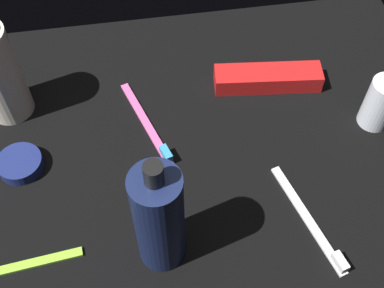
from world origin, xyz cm
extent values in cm
cube|color=black|center=(0.00, 0.00, -0.60)|extent=(84.00, 64.00, 1.20)
cylinder|color=#151E42|center=(6.29, 14.46, 8.92)|extent=(6.11, 6.11, 17.84)
cylinder|color=black|center=(6.29, 14.46, 19.24)|extent=(2.20, 2.20, 2.80)
cylinder|color=silver|center=(-29.40, -2.06, 4.34)|extent=(4.88, 4.88, 8.67)
cube|color=white|center=(-14.11, 13.07, 0.45)|extent=(5.88, 17.68, 0.90)
cube|color=white|center=(-16.07, 20.30, 1.50)|extent=(1.74, 2.80, 1.20)
cube|color=#8CD133|center=(25.82, 13.95, 0.45)|extent=(18.03, 3.01, 0.90)
cube|color=#E55999|center=(6.22, -7.11, 0.45)|extent=(6.71, 17.49, 0.90)
cube|color=#338CCC|center=(3.91, 0.02, 1.50)|extent=(1.85, 2.81, 1.20)
cube|color=red|center=(-14.66, -12.18, 1.60)|extent=(17.98, 6.32, 3.20)
cylinder|color=navy|center=(25.38, -1.92, 0.94)|extent=(6.62, 6.62, 1.88)
camera|label=1|loc=(6.63, 41.42, 62.21)|focal=46.35mm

